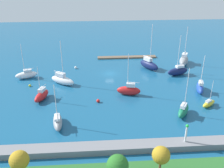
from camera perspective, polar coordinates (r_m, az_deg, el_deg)
The scene contains 21 objects.
water at distance 78.84m, azimuth -0.56°, elevation 2.34°, with size 160.00×160.00×0.00m, color #19567F.
pier_dock at distance 92.45m, azimuth 3.34°, elevation 6.01°, with size 21.03×2.12×0.51m, color brown.
breakwater at distance 47.70m, azimuth 2.22°, elevation -13.96°, with size 67.36×2.76×1.29m, color gray.
harbor_beacon at distance 48.50m, azimuth 16.30°, elevation -10.24°, with size 0.56×0.56×3.73m.
park_tree_midwest at distance 41.88m, azimuth -20.05°, elevation -15.73°, with size 2.99×2.99×4.94m.
park_tree_center at distance 40.85m, azimuth 10.92°, elevation -15.39°, with size 2.81×2.81×4.99m.
park_tree_east at distance 37.39m, azimuth 1.24°, elevation -17.81°, with size 3.15×3.15×5.96m.
sailboat_gray_mid_basin at distance 54.64m, azimuth -12.07°, elevation -8.16°, with size 2.74×6.58×9.45m.
sailboat_white_inner_mooring at distance 79.35m, azimuth -18.60°, elevation 2.01°, with size 6.63×4.05×10.38m.
sailboat_red_near_pier at distance 65.71m, azimuth 3.79°, elevation -1.35°, with size 6.35×3.14×11.11m.
sailboat_navy_along_channel at distance 79.83m, azimuth 14.52°, elevation 2.85°, with size 7.23×3.90×12.37m.
sailboat_green_outer_mooring at distance 59.10m, azimuth 15.69°, elevation -5.68°, with size 4.66×5.81×11.20m.
sailboat_blue_west_end at distance 71.03m, azimuth 19.10°, elevation -0.68°, with size 3.43×6.35×10.10m.
sailboat_yellow_far_south at distance 64.91m, azimuth 20.84°, elevation -4.09°, with size 4.47×3.69×6.62m.
sailboat_gray_lone_north at distance 89.17m, azimuth 15.79°, elevation 5.19°, with size 5.79×8.13×12.81m.
sailboat_white_lone_south at distance 72.71m, azimuth -11.03°, elevation 0.95°, with size 7.67×6.15×12.59m.
sailboat_red_center_basin at distance 65.72m, azimuth -15.47°, elevation -2.44°, with size 3.77×6.22×8.89m.
sailboat_navy_by_breakwater at distance 82.72m, azimuth 8.26°, elevation 4.36°, with size 6.15×7.57×14.37m.
mooring_buoy_white at distance 83.26m, azimuth -8.13°, elevation 3.67°, with size 0.81×0.81×0.81m, color white.
mooring_buoy_red at distance 62.54m, azimuth -3.13°, elevation -3.77°, with size 0.86×0.86×0.86m, color red.
mooring_buoy_yellow at distance 74.01m, azimuth -17.91°, elevation -0.30°, with size 0.63×0.63×0.63m, color yellow.
Camera 1 is at (4.43, 72.41, 30.87)m, focal length 40.86 mm.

